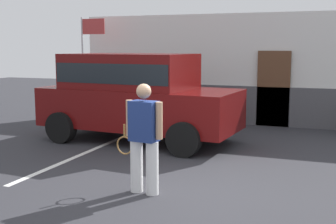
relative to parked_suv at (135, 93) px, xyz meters
The scene contains 6 objects.
ground_plane 4.07m from the parked_suv, 55.94° to the right, with size 40.00×40.00×0.00m, color #2D2D33.
parking_stripe_0 2.13m from the parked_suv, 105.17° to the right, with size 0.12×4.40×0.01m, color silver.
house_frontage 4.00m from the parked_suv, 56.60° to the left, with size 10.51×0.40×3.15m.
parked_suv is the anchor object (origin of this frame).
tennis_player_man 3.85m from the parked_suv, 63.31° to the right, with size 0.87×0.31×1.67m.
flag_pole 3.59m from the parked_suv, 138.83° to the left, with size 0.80×0.05×3.08m.
Camera 1 is at (2.18, -6.18, 2.21)m, focal length 47.51 mm.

